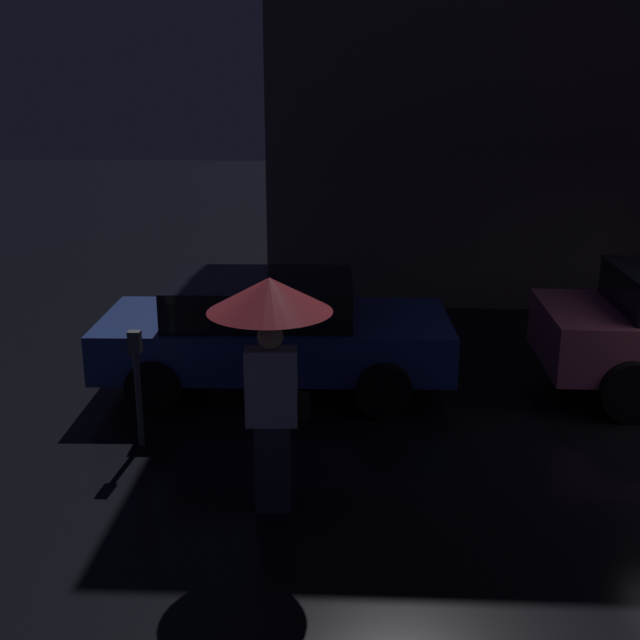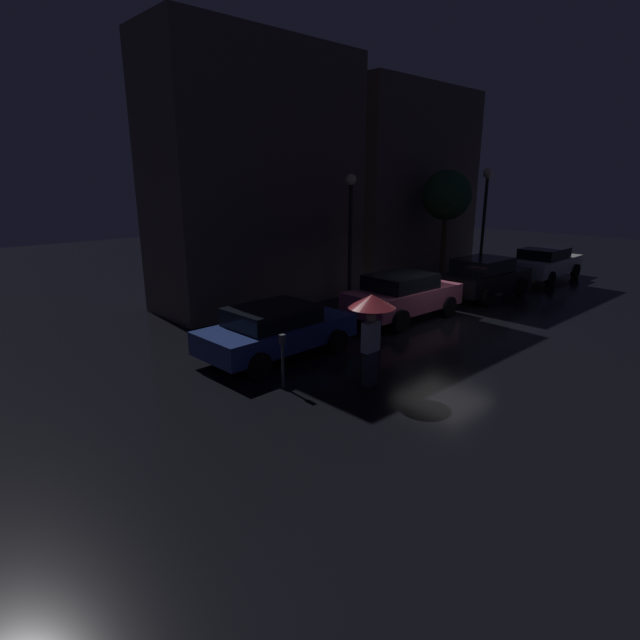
# 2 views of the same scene
# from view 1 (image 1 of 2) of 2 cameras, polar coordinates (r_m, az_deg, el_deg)

# --- Properties ---
(building_facade_left) EXTENTS (7.59, 3.00, 8.68)m
(building_facade_left) POSITION_cam_1_polar(r_m,az_deg,el_deg) (14.23, 13.00, 19.58)
(building_facade_left) COLOR #564C47
(building_facade_left) RESTS_ON ground
(parked_car_blue) EXTENTS (4.09, 1.96, 1.32)m
(parked_car_blue) POSITION_cam_1_polar(r_m,az_deg,el_deg) (9.42, -3.41, -0.73)
(parked_car_blue) COLOR navy
(parked_car_blue) RESTS_ON ground
(pedestrian_with_umbrella) EXTENTS (1.01, 1.01, 2.03)m
(pedestrian_with_umbrella) POSITION_cam_1_polar(r_m,az_deg,el_deg) (6.40, -3.54, -0.76)
(pedestrian_with_umbrella) COLOR #383842
(pedestrian_with_umbrella) RESTS_ON ground
(parking_meter) EXTENTS (0.12, 0.10, 1.20)m
(parking_meter) POSITION_cam_1_polar(r_m,az_deg,el_deg) (8.05, -12.88, -3.85)
(parking_meter) COLOR #4C5154
(parking_meter) RESTS_ON ground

